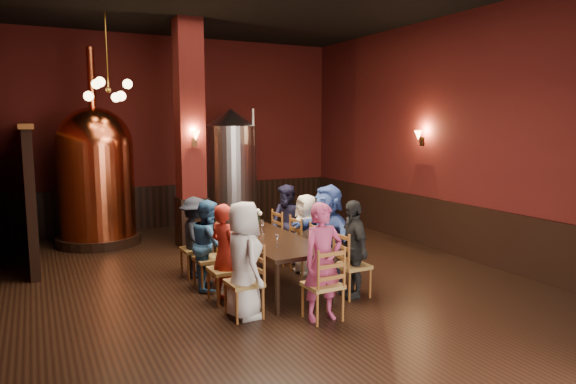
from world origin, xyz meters
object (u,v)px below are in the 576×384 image
copper_kettle (96,174)px  person_1 (225,253)px  dining_table (269,242)px  person_0 (244,260)px  rose_vase (257,214)px  person_2 (209,244)px  steel_vessel (232,170)px

copper_kettle → person_1: bearing=-75.1°
dining_table → person_0: size_ratio=1.60×
copper_kettle → rose_vase: bearing=-56.5°
copper_kettle → person_2: bearing=-73.0°
person_2 → person_0: bearing=-163.0°
person_1 → copper_kettle: copper_kettle is taller
copper_kettle → steel_vessel: bearing=1.9°
person_1 → steel_vessel: bearing=-42.9°
steel_vessel → person_1: bearing=-111.5°
person_2 → steel_vessel: (1.81, 3.90, 0.73)m
dining_table → rose_vase: bearing=78.0°
person_1 → person_2: (-0.02, 0.66, -0.02)m
person_0 → person_2: size_ratio=1.12×
person_2 → copper_kettle: bearing=32.4°
person_0 → person_2: bearing=1.7°
person_2 → copper_kettle: (-1.16, 3.80, 0.77)m
person_0 → rose_vase: bearing=-27.7°
person_1 → steel_vessel: 4.95m
copper_kettle → rose_vase: 3.97m
person_1 → dining_table: bearing=-88.5°
dining_table → person_0: bearing=-130.4°
dining_table → person_2: (-0.86, 0.30, -0.01)m
dining_table → steel_vessel: bearing=75.5°
steel_vessel → person_0: bearing=-108.8°
person_2 → steel_vessel: bearing=-9.6°
steel_vessel → rose_vase: bearing=-103.4°
copper_kettle → steel_vessel: 2.98m
person_0 → person_1: (-0.02, 0.67, -0.06)m
rose_vase → person_1: bearing=-130.2°
person_2 → steel_vessel: size_ratio=0.48×
person_2 → dining_table: bearing=-94.2°
person_0 → rose_vase: size_ratio=4.48×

